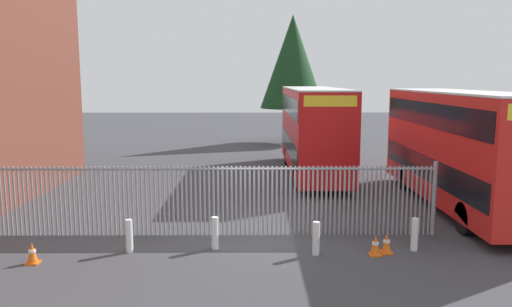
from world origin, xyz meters
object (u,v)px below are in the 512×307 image
object	(u,v)px
double_decker_bus_near_gate	(460,145)
bollard_far_right	(415,234)
double_decker_bus_behind_fence_left	(313,128)
bollard_near_left	(129,236)
traffic_cone_near_kerb	(375,245)
bollard_near_right	(316,238)
traffic_cone_by_gate	(387,243)
traffic_cone_mid_forecourt	(32,253)
bollard_center_front	(215,233)

from	to	relation	value
double_decker_bus_near_gate	bollard_far_right	world-z (taller)	double_decker_bus_near_gate
double_decker_bus_behind_fence_left	bollard_near_left	bearing A→B (deg)	-119.54
traffic_cone_near_kerb	bollard_near_right	bearing A→B (deg)	178.19
traffic_cone_by_gate	double_decker_bus_behind_fence_left	bearing A→B (deg)	93.35
double_decker_bus_behind_fence_left	traffic_cone_mid_forecourt	distance (m)	15.51
traffic_cone_by_gate	traffic_cone_mid_forecourt	size ratio (longest dim) A/B	1.00
bollard_center_front	traffic_cone_by_gate	xyz separation A→B (m)	(4.86, -0.38, -0.19)
traffic_cone_mid_forecourt	bollard_center_front	bearing A→B (deg)	13.13
traffic_cone_mid_forecourt	bollard_far_right	bearing A→B (deg)	5.16
bollard_center_front	double_decker_bus_behind_fence_left	bearing A→B (deg)	69.83
bollard_near_left	bollard_center_front	distance (m)	2.42
double_decker_bus_behind_fence_left	traffic_cone_by_gate	xyz separation A→B (m)	(0.69, -11.74, -2.13)
double_decker_bus_behind_fence_left	double_decker_bus_near_gate	bearing A→B (deg)	-54.76
bollard_near_left	double_decker_bus_behind_fence_left	bearing A→B (deg)	60.46
double_decker_bus_near_gate	bollard_center_front	bearing A→B (deg)	-152.26
bollard_far_right	traffic_cone_near_kerb	size ratio (longest dim) A/B	1.61
double_decker_bus_near_gate	traffic_cone_by_gate	xyz separation A→B (m)	(-4.04, -5.06, -2.13)
bollard_center_front	bollard_far_right	bearing A→B (deg)	-1.67
bollard_far_right	double_decker_bus_near_gate	bearing A→B (deg)	56.68
bollard_near_left	bollard_center_front	bearing A→B (deg)	5.90
double_decker_bus_near_gate	bollard_near_right	world-z (taller)	double_decker_bus_near_gate
traffic_cone_by_gate	double_decker_bus_near_gate	bearing A→B (deg)	51.39
double_decker_bus_near_gate	double_decker_bus_behind_fence_left	world-z (taller)	same
traffic_cone_near_kerb	traffic_cone_by_gate	bearing A→B (deg)	26.41
traffic_cone_mid_forecourt	traffic_cone_near_kerb	bearing A→B (deg)	3.45
bollard_near_left	traffic_cone_near_kerb	world-z (taller)	bollard_near_left
bollard_near_left	bollard_far_right	world-z (taller)	same
traffic_cone_near_kerb	traffic_cone_mid_forecourt	bearing A→B (deg)	-176.55
double_decker_bus_behind_fence_left	traffic_cone_near_kerb	world-z (taller)	double_decker_bus_behind_fence_left
bollard_near_left	bollard_far_right	xyz separation A→B (m)	(8.12, 0.08, 0.00)
bollard_far_right	traffic_cone_mid_forecourt	world-z (taller)	bollard_far_right
traffic_cone_near_kerb	double_decker_bus_near_gate	bearing A→B (deg)	49.96
bollard_near_right	traffic_cone_near_kerb	world-z (taller)	bollard_near_right
double_decker_bus_near_gate	traffic_cone_mid_forecourt	bearing A→B (deg)	-157.04
bollard_center_front	bollard_far_right	size ratio (longest dim) A/B	1.00
double_decker_bus_behind_fence_left	bollard_center_front	distance (m)	12.27
traffic_cone_by_gate	bollard_center_front	bearing A→B (deg)	175.58
double_decker_bus_behind_fence_left	bollard_center_front	xyz separation A→B (m)	(-4.18, -11.37, -1.95)
double_decker_bus_near_gate	traffic_cone_near_kerb	world-z (taller)	double_decker_bus_near_gate
traffic_cone_near_kerb	bollard_center_front	bearing A→B (deg)	172.97
double_decker_bus_behind_fence_left	bollard_near_right	bearing A→B (deg)	-96.35
traffic_cone_mid_forecourt	bollard_near_right	bearing A→B (deg)	4.58
bollard_near_left	traffic_cone_mid_forecourt	size ratio (longest dim) A/B	1.61
double_decker_bus_near_gate	bollard_far_right	xyz separation A→B (m)	(-3.19, -4.85, -1.95)
bollard_far_right	traffic_cone_by_gate	size ratio (longest dim) A/B	1.61
bollard_center_front	bollard_far_right	distance (m)	5.72
double_decker_bus_near_gate	traffic_cone_near_kerb	bearing A→B (deg)	-130.04
double_decker_bus_near_gate	traffic_cone_by_gate	size ratio (longest dim) A/B	18.32
bollard_center_front	traffic_cone_mid_forecourt	bearing A→B (deg)	-166.87
bollard_center_front	bollard_near_right	size ratio (longest dim) A/B	1.00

